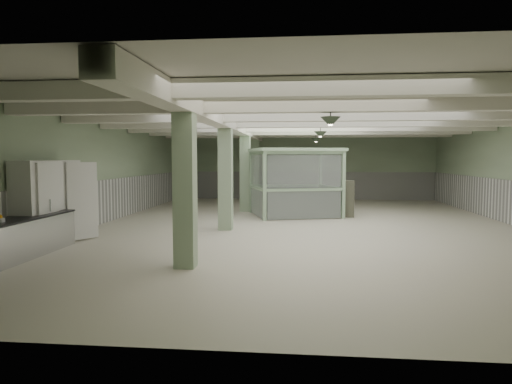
# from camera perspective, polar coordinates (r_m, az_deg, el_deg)

# --- Properties ---
(floor) EXTENTS (20.00, 20.00, 0.00)m
(floor) POSITION_cam_1_polar(r_m,az_deg,el_deg) (15.31, 6.13, -4.25)
(floor) COLOR beige
(floor) RESTS_ON ground
(ceiling) EXTENTS (14.00, 20.00, 0.02)m
(ceiling) POSITION_cam_1_polar(r_m,az_deg,el_deg) (15.20, 6.24, 9.30)
(ceiling) COLOR silver
(ceiling) RESTS_ON wall_back
(wall_back) EXTENTS (14.00, 0.02, 3.60)m
(wall_back) POSITION_cam_1_polar(r_m,az_deg,el_deg) (25.14, 6.02, 3.20)
(wall_back) COLOR #9AB18D
(wall_back) RESTS_ON floor
(wall_front) EXTENTS (14.00, 0.02, 3.60)m
(wall_front) POSITION_cam_1_polar(r_m,az_deg,el_deg) (5.16, 6.97, -0.95)
(wall_front) COLOR #9AB18D
(wall_front) RESTS_ON floor
(wall_left) EXTENTS (0.02, 20.00, 3.60)m
(wall_left) POSITION_cam_1_polar(r_m,az_deg,el_deg) (16.64, -18.72, 2.45)
(wall_left) COLOR #9AB18D
(wall_left) RESTS_ON floor
(wainscot_left) EXTENTS (0.05, 19.90, 1.50)m
(wainscot_left) POSITION_cam_1_polar(r_m,az_deg,el_deg) (16.69, -18.56, -1.15)
(wainscot_left) COLOR white
(wainscot_left) RESTS_ON floor
(wainscot_back) EXTENTS (13.90, 0.05, 1.50)m
(wainscot_back) POSITION_cam_1_polar(r_m,az_deg,el_deg) (25.16, 6.00, 0.81)
(wainscot_back) COLOR white
(wainscot_back) RESTS_ON floor
(girder) EXTENTS (0.45, 19.90, 0.40)m
(girder) POSITION_cam_1_polar(r_m,az_deg,el_deg) (15.37, -3.24, 8.44)
(girder) COLOR silver
(girder) RESTS_ON ceiling
(beam_a) EXTENTS (13.90, 0.35, 0.32)m
(beam_a) POSITION_cam_1_polar(r_m,az_deg,el_deg) (7.73, 6.69, 12.84)
(beam_a) COLOR silver
(beam_a) RESTS_ON ceiling
(beam_b) EXTENTS (13.90, 0.35, 0.32)m
(beam_b) POSITION_cam_1_polar(r_m,az_deg,el_deg) (10.20, 6.46, 10.75)
(beam_b) COLOR silver
(beam_b) RESTS_ON ceiling
(beam_c) EXTENTS (13.90, 0.35, 0.32)m
(beam_c) POSITION_cam_1_polar(r_m,az_deg,el_deg) (12.69, 6.32, 9.47)
(beam_c) COLOR silver
(beam_c) RESTS_ON ceiling
(beam_d) EXTENTS (13.90, 0.35, 0.32)m
(beam_d) POSITION_cam_1_polar(r_m,az_deg,el_deg) (15.18, 6.23, 8.62)
(beam_d) COLOR silver
(beam_d) RESTS_ON ceiling
(beam_e) EXTENTS (13.90, 0.35, 0.32)m
(beam_e) POSITION_cam_1_polar(r_m,az_deg,el_deg) (17.68, 6.16, 8.01)
(beam_e) COLOR silver
(beam_e) RESTS_ON ceiling
(beam_f) EXTENTS (13.90, 0.35, 0.32)m
(beam_f) POSITION_cam_1_polar(r_m,az_deg,el_deg) (20.17, 6.11, 7.54)
(beam_f) COLOR silver
(beam_f) RESTS_ON ceiling
(beam_g) EXTENTS (13.90, 0.35, 0.32)m
(beam_g) POSITION_cam_1_polar(r_m,az_deg,el_deg) (22.67, 6.08, 7.18)
(beam_g) COLOR silver
(beam_g) RESTS_ON ceiling
(column_a) EXTENTS (0.42, 0.42, 3.60)m
(column_a) POSITION_cam_1_polar(r_m,az_deg,el_deg) (9.46, -8.88, 1.40)
(column_a) COLOR #98B18F
(column_a) RESTS_ON floor
(column_b) EXTENTS (0.42, 0.42, 3.60)m
(column_b) POSITION_cam_1_polar(r_m,az_deg,el_deg) (14.35, -3.84, 2.41)
(column_b) COLOR #98B18F
(column_b) RESTS_ON floor
(column_c) EXTENTS (0.42, 0.42, 3.60)m
(column_c) POSITION_cam_1_polar(r_m,az_deg,el_deg) (19.29, -1.36, 2.90)
(column_c) COLOR #98B18F
(column_c) RESTS_ON floor
(column_d) EXTENTS (0.42, 0.42, 3.60)m
(column_d) POSITION_cam_1_polar(r_m,az_deg,el_deg) (23.27, -0.14, 3.14)
(column_d) COLOR #98B18F
(column_d) RESTS_ON floor
(pendant_front) EXTENTS (0.44, 0.44, 0.22)m
(pendant_front) POSITION_cam_1_polar(r_m,az_deg,el_deg) (10.19, 9.29, 8.64)
(pendant_front) COLOR #324030
(pendant_front) RESTS_ON ceiling
(pendant_mid) EXTENTS (0.44, 0.44, 0.22)m
(pendant_mid) POSITION_cam_1_polar(r_m,az_deg,el_deg) (15.67, 8.05, 7.11)
(pendant_mid) COLOR #324030
(pendant_mid) RESTS_ON ceiling
(pendant_back) EXTENTS (0.44, 0.44, 0.22)m
(pendant_back) POSITION_cam_1_polar(r_m,az_deg,el_deg) (20.66, 7.49, 6.43)
(pendant_back) COLOR #324030
(pendant_back) RESTS_ON ceiling
(pitcher_near) EXTENTS (0.23, 0.26, 0.29)m
(pitcher_near) POSITION_cam_1_polar(r_m,az_deg,el_deg) (12.67, -24.38, -1.62)
(pitcher_near) COLOR #B1B1B5
(pitcher_near) RESTS_ON prep_counter
(veg_colander) EXTENTS (0.45, 0.45, 0.17)m
(veg_colander) POSITION_cam_1_polar(r_m,az_deg,el_deg) (12.20, -26.73, -2.20)
(veg_colander) COLOR #414246
(veg_colander) RESTS_ON prep_counter
(walkin_cooler) EXTENTS (1.01, 2.40, 2.20)m
(walkin_cooler) POSITION_cam_1_polar(r_m,az_deg,el_deg) (12.96, -24.45, -1.26)
(walkin_cooler) COLOR white
(walkin_cooler) RESTS_ON floor
(guard_booth) EXTENTS (3.94, 3.61, 2.63)m
(guard_booth) POSITION_cam_1_polar(r_m,az_deg,el_deg) (17.95, 4.91, 2.71)
(guard_booth) COLOR #A1C39C
(guard_booth) RESTS_ON floor
(filing_cabinet) EXTENTS (0.47, 0.66, 1.40)m
(filing_cabinet) POSITION_cam_1_polar(r_m,az_deg,el_deg) (17.92, 11.34, -0.81)
(filing_cabinet) COLOR #575849
(filing_cabinet) RESTS_ON floor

